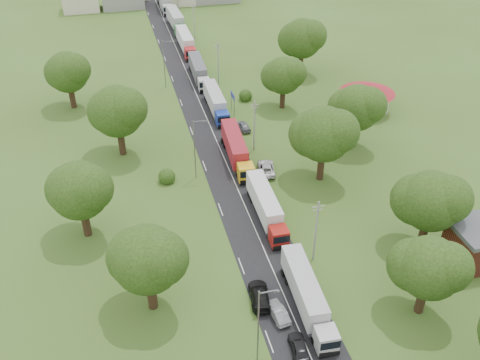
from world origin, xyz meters
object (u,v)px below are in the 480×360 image
object	(u,v)px
info_sign	(233,99)
car_lane_mid	(278,312)
truck_0	(307,294)
car_lane_front	(299,347)

from	to	relation	value
info_sign	car_lane_mid	xyz separation A→B (m)	(-6.88, -49.87, -2.33)
truck_0	car_lane_mid	world-z (taller)	truck_0
car_lane_mid	truck_0	bearing A→B (deg)	-178.61
car_lane_front	car_lane_mid	distance (m)	5.17
truck_0	car_lane_front	world-z (taller)	truck_0
info_sign	car_lane_mid	bearing A→B (deg)	-97.85
info_sign	truck_0	bearing A→B (deg)	-93.92
truck_0	info_sign	bearing A→B (deg)	86.08
truck_0	car_lane_mid	size ratio (longest dim) A/B	3.40
info_sign	car_lane_front	xyz separation A→B (m)	(-6.20, -55.00, -2.29)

